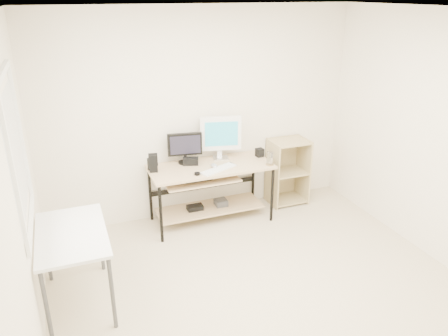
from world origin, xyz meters
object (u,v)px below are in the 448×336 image
(audio_controller, at_px, (151,164))
(side_table, at_px, (72,240))
(black_monitor, at_px, (185,146))
(shelf_unit, at_px, (286,171))
(white_imac, at_px, (221,135))
(desk, at_px, (209,182))

(audio_controller, bearing_deg, side_table, -148.99)
(side_table, bearing_deg, black_monitor, 41.51)
(black_monitor, distance_m, audio_controller, 0.47)
(black_monitor, bearing_deg, shelf_unit, 7.26)
(black_monitor, xyz_separation_m, audio_controller, (-0.44, -0.06, -0.15))
(white_imac, height_order, audio_controller, white_imac)
(desk, height_order, shelf_unit, shelf_unit)
(side_table, height_order, shelf_unit, shelf_unit)
(black_monitor, relative_size, white_imac, 0.77)
(desk, relative_size, white_imac, 2.72)
(black_monitor, bearing_deg, desk, -30.97)
(desk, distance_m, side_table, 1.97)
(shelf_unit, bearing_deg, black_monitor, 178.59)
(shelf_unit, relative_size, audio_controller, 6.04)
(black_monitor, bearing_deg, audio_controller, -163.66)
(side_table, distance_m, shelf_unit, 3.09)
(shelf_unit, height_order, white_imac, white_imac)
(side_table, xyz_separation_m, audio_controller, (0.98, 1.20, 0.15))
(desk, relative_size, black_monitor, 3.55)
(desk, xyz_separation_m, white_imac, (0.23, 0.19, 0.53))
(side_table, bearing_deg, desk, 32.65)
(shelf_unit, bearing_deg, white_imac, 178.48)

